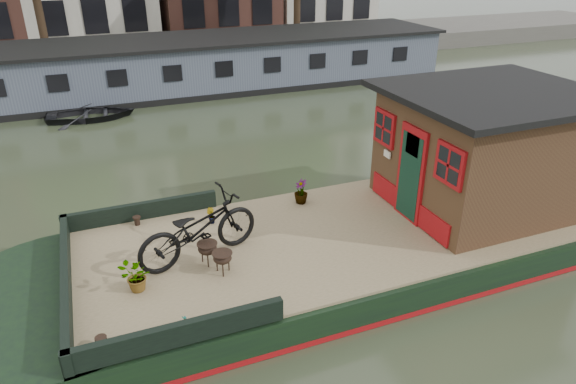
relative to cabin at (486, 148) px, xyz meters
name	(u,v)px	position (x,y,z in m)	size (l,w,h in m)	color
ground	(385,249)	(-2.19, 0.00, -1.88)	(120.00, 120.00, 0.00)	#303924
houseboat_hull	(327,251)	(-3.52, 0.00, -1.60)	(14.01, 4.02, 0.60)	black
houseboat_deck	(388,222)	(-2.19, 0.00, -1.25)	(11.80, 3.80, 0.05)	#947F5B
bow_bulwark	(122,268)	(-7.25, 0.00, -1.05)	(3.00, 4.00, 0.35)	black
cabin	(486,148)	(0.00, 0.00, 0.00)	(4.00, 3.50, 2.42)	#311A13
bicycle	(198,229)	(-5.93, 0.10, -0.64)	(0.78, 2.23, 1.17)	black
potted_plant_b	(211,216)	(-5.45, 1.23, -1.07)	(0.17, 0.14, 0.31)	maroon
potted_plant_c	(136,277)	(-7.07, -0.47, -0.97)	(0.46, 0.40, 0.51)	#A65130
potted_plant_d	(301,191)	(-3.47, 1.38, -0.97)	(0.29, 0.29, 0.52)	#9B422A
potted_plant_e	(186,324)	(-6.56, -1.70, -1.09)	(0.14, 0.10, 0.27)	brown
brazier_front	(223,263)	(-5.68, -0.49, -1.03)	(0.36, 0.36, 0.39)	black
brazier_rear	(208,253)	(-5.84, -0.12, -1.03)	(0.37, 0.37, 0.40)	black
bollard_port	(137,221)	(-6.81, 1.70, -1.14)	(0.15, 0.15, 0.18)	black
bollard_stbd	(102,342)	(-7.69, -1.60, -1.14)	(0.16, 0.16, 0.18)	black
dinghy	(90,110)	(-7.29, 11.27, -1.57)	(2.13, 2.98, 0.62)	black
far_houseboat	(212,65)	(-2.19, 14.00, -0.91)	(20.40, 4.40, 2.11)	#4A5463
quay	(182,50)	(-2.19, 20.50, -1.43)	(60.00, 6.00, 0.90)	#47443F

